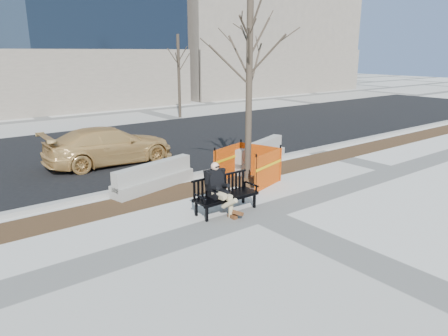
{
  "coord_description": "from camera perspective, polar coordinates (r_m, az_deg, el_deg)",
  "views": [
    {
      "loc": [
        -6.54,
        -7.03,
        3.85
      ],
      "look_at": [
        -0.17,
        1.2,
        0.93
      ],
      "focal_mm": 33.32,
      "sensor_mm": 36.0,
      "label": 1
    }
  ],
  "objects": [
    {
      "name": "bench",
      "position": [
        10.43,
        0.28,
        -5.99
      ],
      "size": [
        1.71,
        0.62,
        0.91
      ],
      "primitive_type": null,
      "rotation": [
        0.0,
        0.0,
        -0.01
      ],
      "color": "black",
      "rests_on": "ground"
    },
    {
      "name": "mulch_strip",
      "position": [
        12.26,
        -3.38,
        -2.62
      ],
      "size": [
        40.0,
        1.2,
        0.02
      ],
      "primitive_type": "cube",
      "color": "#47301C",
      "rests_on": "ground"
    },
    {
      "name": "sedan",
      "position": [
        15.37,
        -15.25,
        0.62
      ],
      "size": [
        4.55,
        1.95,
        1.31
      ],
      "primitive_type": "imported",
      "rotation": [
        0.0,
        0.0,
        1.54
      ],
      "color": "tan",
      "rests_on": "ground"
    },
    {
      "name": "asphalt_street",
      "position": [
        17.56,
        -14.91,
        2.5
      ],
      "size": [
        60.0,
        10.4,
        0.01
      ],
      "primitive_type": "cube",
      "color": "black",
      "rests_on": "ground"
    },
    {
      "name": "jersey_barrier_right",
      "position": [
        14.57,
        4.82,
        0.31
      ],
      "size": [
        3.04,
        1.63,
        0.87
      ],
      "primitive_type": null,
      "rotation": [
        0.0,
        0.0,
        0.36
      ],
      "color": "#98968E",
      "rests_on": "ground"
    },
    {
      "name": "seated_man",
      "position": [
        10.33,
        -0.9,
        -6.2
      ],
      "size": [
        0.55,
        0.92,
        1.28
      ],
      "primitive_type": null,
      "rotation": [
        0.0,
        0.0,
        -0.01
      ],
      "color": "black",
      "rests_on": "ground"
    },
    {
      "name": "tree_fence",
      "position": [
        12.69,
        3.24,
        -1.99
      ],
      "size": [
        2.84,
        2.84,
        5.69
      ],
      "primitive_type": null,
      "rotation": [
        0.0,
        0.0,
        0.3
      ],
      "color": "#FF510E",
      "rests_on": "ground"
    },
    {
      "name": "far_tree_right",
      "position": [
        25.59,
        -6.04,
        6.96
      ],
      "size": [
        2.51,
        2.51,
        5.21
      ],
      "primitive_type": null,
      "rotation": [
        0.0,
        0.0,
        -0.38
      ],
      "color": "#403529",
      "rests_on": "ground"
    },
    {
      "name": "jersey_barrier_left",
      "position": [
        12.29,
        -9.55,
        -2.8
      ],
      "size": [
        2.77,
        1.14,
        0.78
      ],
      "primitive_type": null,
      "rotation": [
        0.0,
        0.0,
        0.23
      ],
      "color": "#98968E",
      "rests_on": "ground"
    },
    {
      "name": "ground",
      "position": [
        10.34,
        4.85,
        -6.23
      ],
      "size": [
        120.0,
        120.0,
        0.0
      ],
      "primitive_type": "plane",
      "color": "beige",
      "rests_on": "ground"
    },
    {
      "name": "curb",
      "position": [
        13.0,
        -5.75,
        -1.34
      ],
      "size": [
        60.0,
        0.25,
        0.12
      ],
      "primitive_type": "cube",
      "color": "#9E9B93",
      "rests_on": "ground"
    }
  ]
}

